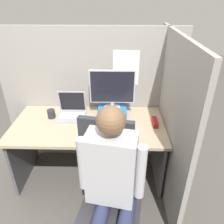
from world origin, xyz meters
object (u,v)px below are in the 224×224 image
at_px(paper_box, 112,111).
at_px(stapler, 155,122).
at_px(pen_cup, 51,114).
at_px(carrot_toy, 97,134).
at_px(person, 112,183).
at_px(laptop, 72,112).
at_px(office_chair, 109,187).
at_px(monitor, 112,89).

bearing_deg(paper_box, stapler, -22.99).
relative_size(paper_box, pen_cup, 3.28).
bearing_deg(carrot_toy, person, -75.85).
height_order(laptop, person, person).
height_order(paper_box, stapler, paper_box).
bearing_deg(paper_box, pen_cup, -173.15).
distance_m(paper_box, carrot_toy, 0.43).
distance_m(stapler, office_chair, 0.83).
bearing_deg(paper_box, carrot_toy, -107.73).
bearing_deg(carrot_toy, pen_cup, 147.77).
bearing_deg(person, stapler, 63.44).
relative_size(paper_box, stapler, 1.91).
distance_m(paper_box, office_chair, 0.88).
bearing_deg(stapler, paper_box, 157.01).
distance_m(carrot_toy, person, 0.63).
distance_m(monitor, person, 1.06).
xyz_separation_m(laptop, office_chair, (0.43, -0.81, -0.23)).
bearing_deg(laptop, office_chair, -62.11).
height_order(stapler, carrot_toy, same).
xyz_separation_m(carrot_toy, person, (0.15, -0.61, 0.02)).
bearing_deg(carrot_toy, paper_box, 72.27).
bearing_deg(monitor, laptop, -174.18).
bearing_deg(person, carrot_toy, 104.15).
xyz_separation_m(stapler, carrot_toy, (-0.57, -0.22, -0.00)).
bearing_deg(pen_cup, stapler, -5.68).
bearing_deg(stapler, carrot_toy, -158.93).
xyz_separation_m(paper_box, carrot_toy, (-0.13, -0.41, -0.02)).
bearing_deg(monitor, person, -88.63).
bearing_deg(office_chair, stapler, 56.23).
bearing_deg(stapler, pen_cup, 174.32).
xyz_separation_m(paper_box, person, (0.02, -1.02, 0.00)).
relative_size(paper_box, laptop, 1.03).
relative_size(monitor, office_chair, 0.44).
distance_m(laptop, person, 1.08).
bearing_deg(stapler, office_chair, -123.77).
distance_m(paper_box, pen_cup, 0.66).
relative_size(monitor, person, 0.36).
bearing_deg(paper_box, laptop, -174.55).
xyz_separation_m(monitor, stapler, (0.44, -0.19, -0.28)).
height_order(laptop, carrot_toy, laptop).
xyz_separation_m(monitor, carrot_toy, (-0.13, -0.41, -0.28)).
relative_size(monitor, pen_cup, 4.98).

